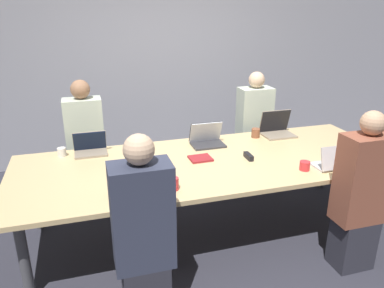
% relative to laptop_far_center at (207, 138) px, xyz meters
% --- Properties ---
extents(ground_plane, '(24.00, 24.00, 0.00)m').
position_rel_laptop_far_center_xyz_m(ground_plane, '(-0.11, -0.43, -0.81)').
color(ground_plane, '#2D2D38').
extents(curtain_wall, '(12.00, 0.06, 2.80)m').
position_rel_laptop_far_center_xyz_m(curtain_wall, '(-0.11, 1.70, 0.59)').
color(curtain_wall, '#9999A3').
rests_on(curtain_wall, ground_plane).
extents(conference_table, '(3.62, 1.35, 0.74)m').
position_rel_laptop_far_center_xyz_m(conference_table, '(-0.11, -0.43, -0.12)').
color(conference_table, '#D6B77F').
rests_on(conference_table, ground_plane).
extents(laptop_far_center, '(0.34, 0.25, 0.24)m').
position_rel_laptop_far_center_xyz_m(laptop_far_center, '(0.00, 0.00, 0.00)').
color(laptop_far_center, '#333338').
rests_on(laptop_far_center, conference_table).
extents(laptop_near_left, '(0.35, 0.25, 0.24)m').
position_rel_laptop_far_center_xyz_m(laptop_near_left, '(-0.87, -0.90, -0.00)').
color(laptop_near_left, gray).
rests_on(laptop_near_left, conference_table).
extents(person_near_left, '(0.40, 0.24, 1.39)m').
position_rel_laptop_far_center_xyz_m(person_near_left, '(-0.91, -1.36, -0.14)').
color(person_near_left, '#2D2D38').
rests_on(person_near_left, ground_plane).
extents(cup_near_left, '(0.08, 0.08, 0.10)m').
position_rel_laptop_far_center_xyz_m(cup_near_left, '(-0.58, -0.90, -0.02)').
color(cup_near_left, red).
rests_on(cup_near_left, conference_table).
extents(bottle_near_left, '(0.06, 0.06, 0.21)m').
position_rel_laptop_far_center_xyz_m(bottle_near_left, '(-0.63, -0.76, 0.02)').
color(bottle_near_left, '#ADD1E0').
rests_on(bottle_near_left, conference_table).
extents(laptop_far_right, '(0.35, 0.27, 0.28)m').
position_rel_laptop_far_center_xyz_m(laptop_far_right, '(0.86, 0.08, 0.01)').
color(laptop_far_right, gray).
rests_on(laptop_far_right, conference_table).
extents(person_far_right, '(0.40, 0.24, 1.38)m').
position_rel_laptop_far_center_xyz_m(person_far_right, '(0.79, 0.52, -0.14)').
color(person_far_right, '#2D2D38').
rests_on(person_far_right, ground_plane).
extents(cup_far_right, '(0.09, 0.09, 0.10)m').
position_rel_laptop_far_center_xyz_m(cup_far_right, '(0.59, 0.06, -0.02)').
color(cup_far_right, brown).
rests_on(cup_far_right, conference_table).
extents(laptop_far_left, '(0.32, 0.22, 0.22)m').
position_rel_laptop_far_center_xyz_m(laptop_far_left, '(-1.18, 0.09, -0.01)').
color(laptop_far_left, gray).
rests_on(laptop_far_left, conference_table).
extents(person_far_left, '(0.40, 0.24, 1.39)m').
position_rel_laptop_far_center_xyz_m(person_far_left, '(-1.22, 0.54, -0.14)').
color(person_far_left, '#2D2D38').
rests_on(person_far_left, ground_plane).
extents(cup_far_left, '(0.08, 0.08, 0.09)m').
position_rel_laptop_far_center_xyz_m(cup_far_left, '(-1.45, 0.09, -0.03)').
color(cup_far_left, white).
rests_on(cup_far_left, conference_table).
extents(laptop_near_right, '(0.32, 0.22, 0.22)m').
position_rel_laptop_far_center_xyz_m(laptop_near_right, '(0.89, -0.90, -0.01)').
color(laptop_near_right, silver).
rests_on(laptop_near_right, conference_table).
extents(person_near_right, '(0.40, 0.24, 1.38)m').
position_rel_laptop_far_center_xyz_m(person_near_right, '(0.87, -1.30, -0.14)').
color(person_near_right, '#2D2D38').
rests_on(person_near_right, ground_plane).
extents(cup_near_right, '(0.09, 0.09, 0.08)m').
position_rel_laptop_far_center_xyz_m(cup_near_right, '(0.62, -0.86, -0.03)').
color(cup_near_right, red).
rests_on(cup_near_right, conference_table).
extents(stapler, '(0.05, 0.15, 0.05)m').
position_rel_laptop_far_center_xyz_m(stapler, '(0.26, -0.48, -0.05)').
color(stapler, black).
rests_on(stapler, conference_table).
extents(notebook, '(0.21, 0.18, 0.02)m').
position_rel_laptop_far_center_xyz_m(notebook, '(-0.19, -0.37, -0.06)').
color(notebook, maroon).
rests_on(notebook, conference_table).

